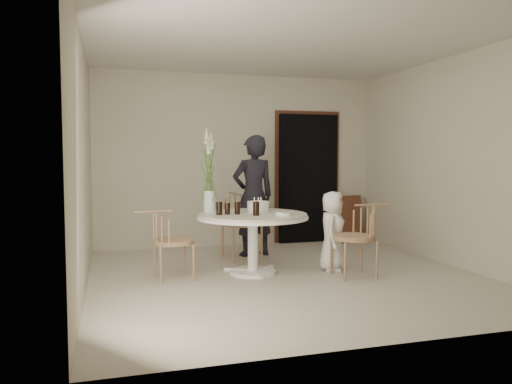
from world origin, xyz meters
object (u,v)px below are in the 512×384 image
object	(u,v)px
chair_left	(163,235)
boy	(332,231)
girl	(253,196)
birthday_cake	(258,207)
table	(253,223)
flower_vase	(209,172)
chair_right	(363,229)
chair_far	(238,216)

from	to	relation	value
chair_left	boy	world-z (taller)	boy
girl	birthday_cake	size ratio (longest dim) A/B	6.34
table	girl	world-z (taller)	girl
boy	flower_vase	distance (m)	1.69
table	chair_right	size ratio (longest dim) A/B	1.54
chair_left	girl	bearing A→B (deg)	-57.54
chair_right	boy	bearing A→B (deg)	-146.92
birthday_cake	table	bearing A→B (deg)	-126.71
chair_left	boy	size ratio (longest dim) A/B	0.82
girl	boy	distance (m)	1.42
chair_right	girl	distance (m)	1.83
chair_left	girl	distance (m)	1.79
chair_right	table	bearing A→B (deg)	-110.00
chair_far	chair_left	distance (m)	1.56
chair_left	chair_right	bearing A→B (deg)	-107.51
table	flower_vase	xyz separation A→B (m)	(-0.47, 0.28, 0.61)
chair_far	girl	size ratio (longest dim) A/B	0.53
girl	flower_vase	world-z (taller)	flower_vase
chair_far	girl	distance (m)	0.36
table	birthday_cake	world-z (taller)	birthday_cake
chair_right	girl	xyz separation A→B (m)	(-0.90, 1.56, 0.30)
chair_left	birthday_cake	bearing A→B (deg)	-87.70
chair_left	girl	xyz separation A→B (m)	(1.38, 1.10, 0.33)
chair_far	chair_left	size ratio (longest dim) A/B	1.11
chair_far	flower_vase	world-z (taller)	flower_vase
chair_left	boy	bearing A→B (deg)	-98.71
boy	chair_right	bearing A→B (deg)	-117.58
flower_vase	chair_far	bearing A→B (deg)	53.43
chair_far	boy	bearing A→B (deg)	-59.28
chair_left	girl	size ratio (longest dim) A/B	0.47
boy	flower_vase	bearing A→B (deg)	105.91
chair_left	chair_far	bearing A→B (deg)	-53.53
girl	birthday_cake	bearing A→B (deg)	69.69
chair_right	chair_far	bearing A→B (deg)	-141.56
flower_vase	girl	bearing A→B (deg)	45.28
table	boy	size ratio (longest dim) A/B	1.35
chair_right	birthday_cake	size ratio (longest dim) A/B	3.19
birthday_cake	flower_vase	size ratio (longest dim) A/B	0.26
birthday_cake	flower_vase	world-z (taller)	flower_vase
chair_far	chair_left	bearing A→B (deg)	-145.15
birthday_cake	chair_far	bearing A→B (deg)	91.93
chair_far	birthday_cake	size ratio (longest dim) A/B	3.34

